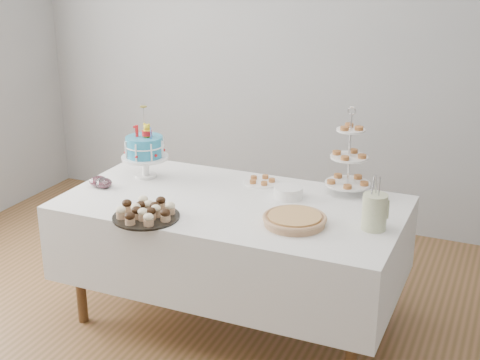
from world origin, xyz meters
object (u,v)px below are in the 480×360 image
at_px(pie, 295,219).
at_px(utensil_pitcher, 375,210).
at_px(table, 232,238).
at_px(tiered_stand, 349,158).
at_px(jam_bowl_b, 104,183).
at_px(birthday_cake, 145,158).
at_px(plate_stack, 288,192).
at_px(cupcake_tray, 146,211).
at_px(pastry_plate, 262,181).
at_px(jam_bowl_a, 98,181).

relative_size(pie, utensil_pitcher, 1.17).
distance_m(table, tiered_stand, 0.82).
relative_size(table, jam_bowl_b, 19.30).
bearing_deg(pie, tiered_stand, 77.32).
xyz_separation_m(birthday_cake, plate_stack, (0.94, 0.02, -0.09)).
xyz_separation_m(birthday_cake, cupcake_tray, (0.34, -0.57, -0.08)).
bearing_deg(table, plate_stack, 34.20).
relative_size(pie, pastry_plate, 1.58).
relative_size(tiered_stand, pastry_plate, 2.42).
xyz_separation_m(pie, jam_bowl_a, (-1.27, 0.08, -0.00)).
distance_m(pie, pastry_plate, 0.65).
bearing_deg(utensil_pitcher, tiered_stand, 100.84).
height_order(cupcake_tray, utensil_pitcher, utensil_pitcher).
bearing_deg(jam_bowl_b, jam_bowl_a, 168.34).
height_order(table, tiered_stand, tiered_stand).
distance_m(pie, utensil_pitcher, 0.41).
relative_size(cupcake_tray, tiered_stand, 0.70).
xyz_separation_m(table, tiered_stand, (0.56, 0.40, 0.44)).
distance_m(jam_bowl_a, jam_bowl_b, 0.05).
height_order(plate_stack, jam_bowl_b, plate_stack).
xyz_separation_m(cupcake_tray, pastry_plate, (0.36, 0.75, -0.03)).
bearing_deg(birthday_cake, cupcake_tray, -64.69).
height_order(table, cupcake_tray, cupcake_tray).
relative_size(table, pastry_plate, 8.99).
bearing_deg(utensil_pitcher, jam_bowl_b, 162.77).
height_order(table, jam_bowl_a, jam_bowl_a).
relative_size(jam_bowl_a, utensil_pitcher, 0.37).
distance_m(jam_bowl_b, utensil_pitcher, 1.62).
xyz_separation_m(birthday_cake, tiered_stand, (1.23, 0.23, 0.09)).
bearing_deg(plate_stack, pastry_plate, 144.80).
height_order(plate_stack, jam_bowl_a, plate_stack).
bearing_deg(cupcake_tray, plate_stack, 44.57).
bearing_deg(pastry_plate, utensil_pitcher, -27.45).
relative_size(tiered_stand, plate_stack, 3.06).
xyz_separation_m(table, jam_bowl_b, (-0.79, -0.10, 0.26)).
bearing_deg(tiered_stand, birthday_cake, -169.18).
distance_m(pie, tiered_stand, 0.61).
bearing_deg(pie, jam_bowl_a, 176.47).
xyz_separation_m(cupcake_tray, utensil_pitcher, (1.14, 0.34, 0.06)).
relative_size(pie, jam_bowl_a, 3.16).
height_order(pie, jam_bowl_b, jam_bowl_b).
relative_size(table, birthday_cake, 4.31).
distance_m(pie, jam_bowl_b, 1.23).
xyz_separation_m(cupcake_tray, plate_stack, (0.59, 0.58, -0.01)).
height_order(tiered_stand, jam_bowl_b, tiered_stand).
bearing_deg(pie, cupcake_tray, -163.05).
distance_m(plate_stack, pastry_plate, 0.28).
height_order(table, jam_bowl_b, jam_bowl_b).
distance_m(cupcake_tray, jam_bowl_a, 0.60).
xyz_separation_m(plate_stack, jam_bowl_b, (-1.07, -0.29, -0.01)).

